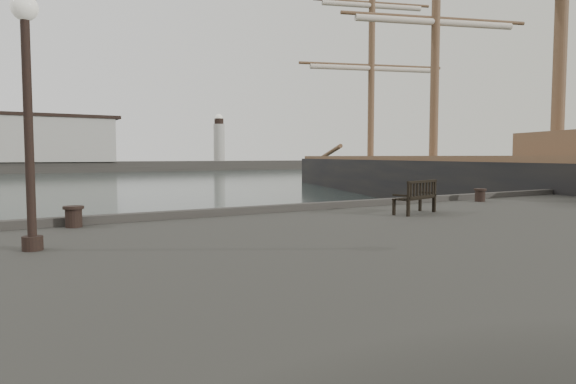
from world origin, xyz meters
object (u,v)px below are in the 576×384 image
bench (415,203)px  lamp_post (27,83)px  bollard_left (74,217)px  bollard_right (480,195)px  tall_ship_main (433,185)px

bench → lamp_post: (-8.84, -0.58, 2.32)m
bollard_left → lamp_post: (-0.98, -2.46, 2.37)m
bollard_right → tall_ship_main: (15.50, 16.31, -0.92)m
bench → bollard_left: bearing=151.1°
lamp_post → bollard_left: bearing=68.2°
bollard_right → bollard_left: bearing=178.0°
bench → lamp_post: bearing=168.2°
bollard_left → tall_ship_main: 31.96m
bollard_right → lamp_post: bearing=-171.3°
bench → tall_ship_main: bearing=26.3°
lamp_post → tall_ship_main: size_ratio=0.09×
bollard_left → tall_ship_main: size_ratio=0.01×
bench → bollard_right: size_ratio=3.64×
lamp_post → bollard_right: bearing=8.7°
lamp_post → bench: bearing=3.8°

